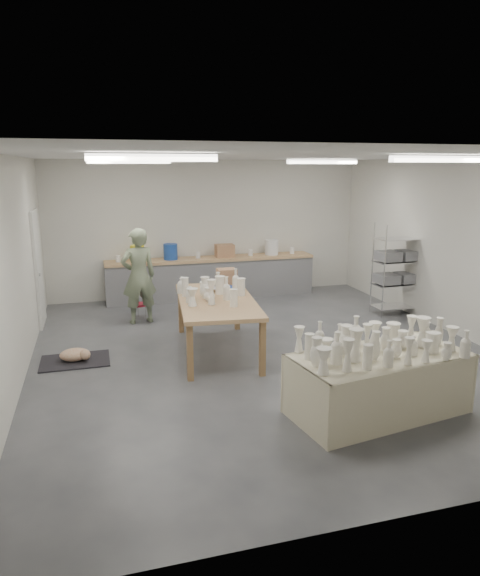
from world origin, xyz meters
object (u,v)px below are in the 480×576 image
object	(u,v)px
drying_table	(378,379)
red_stool	(139,305)
work_table	(216,297)
potter	(139,276)

from	to	relation	value
drying_table	red_stool	world-z (taller)	drying_table
drying_table	work_table	bearing A→B (deg)	107.58
drying_table	potter	distance (m)	5.05
potter	red_stool	bearing A→B (deg)	-100.64
work_table	red_stool	xyz separation A→B (m)	(-1.03, 2.07, -0.61)
work_table	red_stool	bearing A→B (deg)	122.76
drying_table	red_stool	size ratio (longest dim) A/B	5.37
potter	work_table	bearing A→B (deg)	109.17
work_table	red_stool	size ratio (longest dim) A/B	5.84
work_table	red_stool	distance (m)	2.39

